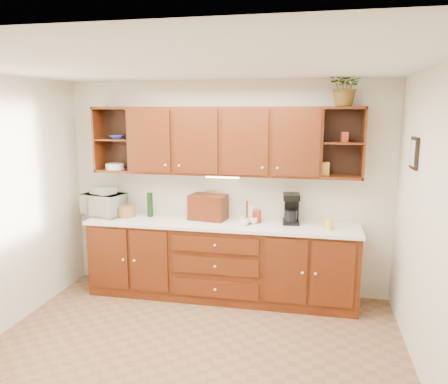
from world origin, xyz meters
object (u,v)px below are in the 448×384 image
at_px(bread_box, 208,207).
at_px(potted_plant, 346,86).
at_px(microwave, 104,204).
at_px(coffee_maker, 291,209).

relative_size(bread_box, potted_plant, 1.02).
distance_m(microwave, bread_box, 1.34).
distance_m(microwave, potted_plant, 3.23).
relative_size(bread_box, coffee_maker, 1.23).
xyz_separation_m(microwave, coffee_maker, (2.34, 0.09, 0.03)).
distance_m(microwave, coffee_maker, 2.34).
height_order(bread_box, coffee_maker, coffee_maker).
relative_size(microwave, coffee_maker, 1.42).
bearing_deg(bread_box, potted_plant, 9.02).
bearing_deg(microwave, potted_plant, 13.92).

